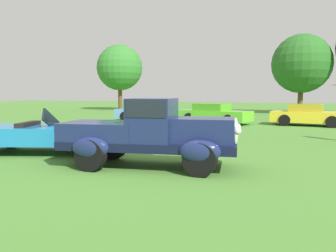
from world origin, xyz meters
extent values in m
plane|color=#4C8433|center=(0.00, 0.00, 0.00)|extent=(120.00, 120.00, 0.00)
cube|color=black|center=(0.17, -0.09, 0.56)|extent=(4.46, 2.10, 0.20)
cube|color=navy|center=(1.44, 0.11, 0.94)|extent=(1.74, 1.33, 0.60)
ellipsoid|color=silver|center=(2.24, 0.24, 0.92)|extent=(0.24, 0.54, 0.68)
cube|color=navy|center=(0.29, -0.07, 1.18)|extent=(1.23, 1.52, 1.04)
cube|color=black|center=(0.29, -0.07, 1.48)|extent=(1.14, 1.54, 0.40)
cube|color=navy|center=(-1.03, -0.28, 0.86)|extent=(2.06, 1.69, 0.48)
ellipsoid|color=navy|center=(1.39, 0.83, 0.56)|extent=(0.97, 0.50, 0.52)
ellipsoid|color=navy|center=(1.62, -0.59, 0.56)|extent=(0.97, 0.50, 0.52)
ellipsoid|color=navy|center=(-1.14, 0.43, 0.56)|extent=(0.97, 0.50, 0.52)
ellipsoid|color=navy|center=(-0.91, -1.00, 0.56)|extent=(0.97, 0.50, 0.52)
sphere|color=silver|center=(2.22, 0.68, 1.00)|extent=(0.18, 0.18, 0.18)
sphere|color=silver|center=(2.36, -0.19, 1.00)|extent=(0.18, 0.18, 0.18)
cylinder|color=black|center=(1.39, 0.83, 0.38)|extent=(0.76, 0.24, 0.76)
cylinder|color=black|center=(1.62, -0.59, 0.38)|extent=(0.76, 0.24, 0.76)
cylinder|color=black|center=(-1.14, 0.43, 0.38)|extent=(0.76, 0.24, 0.76)
cylinder|color=black|center=(-0.91, -1.00, 0.38)|extent=(0.76, 0.24, 0.76)
cube|color=#1E7AB7|center=(-3.66, 0.51, 0.57)|extent=(4.80, 3.07, 0.52)
cube|color=#1E7AB7|center=(-2.42, 0.94, 0.77)|extent=(2.18, 1.95, 0.20)
cube|color=black|center=(-3.39, 0.61, 0.99)|extent=(0.46, 1.20, 0.82)
cube|color=black|center=(-4.07, 0.37, 0.81)|extent=(0.65, 1.23, 0.28)
cube|color=silver|center=(-1.45, 1.27, 0.28)|extent=(0.63, 1.60, 0.12)
cylinder|color=black|center=(-2.56, 1.71, 0.33)|extent=(0.66, 0.20, 0.66)
cylinder|color=black|center=(-2.06, 0.24, 0.33)|extent=(0.66, 0.20, 0.66)
cylinder|color=black|center=(-5.22, 0.80, 0.33)|extent=(0.66, 0.20, 0.66)
cube|color=#669EDB|center=(-5.38, 12.08, 0.50)|extent=(4.15, 1.95, 0.60)
cube|color=#517EAF|center=(-5.54, 12.09, 1.00)|extent=(1.88, 1.56, 0.44)
cylinder|color=black|center=(-4.22, 11.22, 0.32)|extent=(0.64, 0.22, 0.64)
cylinder|color=black|center=(-6.65, 11.39, 0.32)|extent=(0.64, 0.22, 0.64)
cube|color=#60C62D|center=(-0.91, 12.05, 0.50)|extent=(4.66, 2.80, 0.60)
cube|color=#4D9F24|center=(-1.08, 12.10, 1.00)|extent=(2.24, 1.91, 0.44)
cylinder|color=black|center=(0.14, 10.95, 0.32)|extent=(0.64, 0.22, 0.64)
cylinder|color=black|center=(-2.38, 11.66, 0.32)|extent=(0.64, 0.22, 0.64)
cube|color=yellow|center=(4.37, 12.67, 0.50)|extent=(4.15, 2.09, 0.60)
cube|color=gold|center=(4.21, 12.69, 1.00)|extent=(1.90, 1.62, 0.44)
cylinder|color=black|center=(5.48, 11.78, 0.32)|extent=(0.64, 0.22, 0.64)
cylinder|color=black|center=(3.10, 12.03, 0.32)|extent=(0.64, 0.22, 0.64)
cylinder|color=brown|center=(-14.21, 24.42, 1.63)|extent=(0.44, 0.44, 3.26)
sphere|color=#337A2D|center=(-14.21, 24.42, 4.62)|extent=(4.94, 4.94, 4.94)
cylinder|color=brown|center=(4.16, 24.26, 1.51)|extent=(0.44, 0.44, 3.02)
sphere|color=#286623|center=(4.16, 24.26, 4.45)|extent=(5.20, 5.20, 5.20)
camera|label=1|loc=(3.46, -7.41, 1.82)|focal=34.97mm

